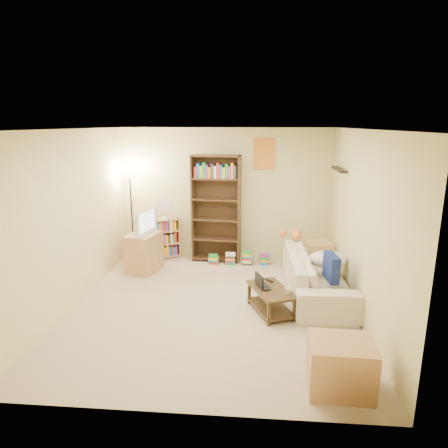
# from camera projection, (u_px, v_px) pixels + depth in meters

# --- Properties ---
(room) EXTENTS (4.50, 4.54, 2.52)m
(room) POSITION_uv_depth(u_px,v_px,m) (213.00, 195.00, 5.42)
(room) COLOR tan
(room) RESTS_ON ground
(sofa) EXTENTS (2.22, 0.96, 0.64)m
(sofa) POSITION_uv_depth(u_px,v_px,m) (317.00, 274.00, 6.13)
(sofa) COLOR beige
(sofa) RESTS_ON ground
(navy_pillow) EXTENTS (0.18, 0.43, 0.38)m
(navy_pillow) POSITION_uv_depth(u_px,v_px,m) (331.00, 267.00, 5.60)
(navy_pillow) COLOR navy
(navy_pillow) RESTS_ON sofa
(cream_blanket) EXTENTS (0.59, 0.42, 0.25)m
(cream_blanket) POSITION_uv_depth(u_px,v_px,m) (328.00, 259.00, 6.12)
(cream_blanket) COLOR beige
(cream_blanket) RESTS_ON sofa
(tabby_cat) EXTENTS (0.50, 0.19, 0.17)m
(tabby_cat) POSITION_uv_depth(u_px,v_px,m) (294.00, 234.00, 6.86)
(tabby_cat) COLOR orange
(tabby_cat) RESTS_ON sofa
(coffee_table) EXTENTS (0.71, 0.90, 0.35)m
(coffee_table) POSITION_uv_depth(u_px,v_px,m) (271.00, 298.00, 5.55)
(coffee_table) COLOR #46311B
(coffee_table) RESTS_ON ground
(laptop) EXTENTS (0.45, 0.41, 0.02)m
(laptop) POSITION_uv_depth(u_px,v_px,m) (267.00, 286.00, 5.59)
(laptop) COLOR black
(laptop) RESTS_ON coffee_table
(laptop_screen) EXTENTS (0.11, 0.25, 0.18)m
(laptop_screen) POSITION_uv_depth(u_px,v_px,m) (259.00, 280.00, 5.53)
(laptop_screen) COLOR white
(laptop_screen) RESTS_ON laptop
(mug) EXTENTS (0.16, 0.16, 0.09)m
(mug) POSITION_uv_depth(u_px,v_px,m) (288.00, 291.00, 5.34)
(mug) COLOR white
(mug) RESTS_ON coffee_table
(tv_remote) EXTENTS (0.12, 0.14, 0.02)m
(tv_remote) POSITION_uv_depth(u_px,v_px,m) (269.00, 280.00, 5.78)
(tv_remote) COLOR black
(tv_remote) RESTS_ON coffee_table
(tv_stand) EXTENTS (0.60, 0.73, 0.69)m
(tv_stand) POSITION_uv_depth(u_px,v_px,m) (144.00, 252.00, 7.08)
(tv_stand) COLOR tan
(tv_stand) RESTS_ON ground
(television) EXTENTS (0.77, 0.41, 0.42)m
(television) POSITION_uv_depth(u_px,v_px,m) (142.00, 222.00, 6.95)
(television) COLOR black
(television) RESTS_ON tv_stand
(tall_bookshelf) EXTENTS (0.93, 0.37, 2.01)m
(tall_bookshelf) POSITION_uv_depth(u_px,v_px,m) (216.00, 206.00, 7.47)
(tall_bookshelf) COLOR #422D19
(tall_bookshelf) RESTS_ON ground
(short_bookshelf) EXTENTS (0.65, 0.48, 0.78)m
(short_bookshelf) POSITION_uv_depth(u_px,v_px,m) (164.00, 238.00, 7.79)
(short_bookshelf) COLOR tan
(short_bookshelf) RESTS_ON ground
(desk_fan) EXTENTS (0.28, 0.16, 0.42)m
(desk_fan) POSITION_uv_depth(u_px,v_px,m) (164.00, 207.00, 7.60)
(desk_fan) COLOR silver
(desk_fan) RESTS_ON short_bookshelf
(floor_lamp) EXTENTS (0.29, 0.29, 1.71)m
(floor_lamp) POSITION_uv_depth(u_px,v_px,m) (130.00, 190.00, 7.45)
(floor_lamp) COLOR black
(floor_lamp) RESTS_ON ground
(side_table) EXTENTS (0.53, 0.53, 0.51)m
(side_table) POSITION_uv_depth(u_px,v_px,m) (318.00, 256.00, 7.17)
(side_table) COLOR tan
(side_table) RESTS_ON ground
(end_cabinet) EXTENTS (0.64, 0.54, 0.52)m
(end_cabinet) POSITION_uv_depth(u_px,v_px,m) (341.00, 366.00, 3.92)
(end_cabinet) COLOR tan
(end_cabinet) RESTS_ON ground
(book_stacks) EXTENTS (1.16, 0.22, 0.25)m
(book_stacks) POSITION_uv_depth(u_px,v_px,m) (240.00, 259.00, 7.49)
(book_stacks) COLOR red
(book_stacks) RESTS_ON ground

